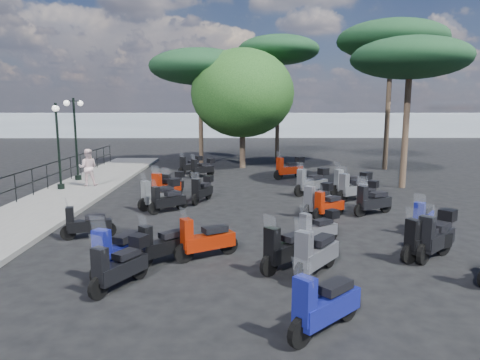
{
  "coord_description": "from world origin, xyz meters",
  "views": [
    {
      "loc": [
        0.46,
        -12.38,
        3.66
      ],
      "look_at": [
        0.63,
        2.22,
        1.2
      ],
      "focal_mm": 32.0,
      "sensor_mm": 36.0,
      "label": 1
    }
  ],
  "objects_px": {
    "scooter_16": "(318,200)",
    "scooter_22": "(367,197)",
    "scooter_15": "(318,229)",
    "pine_0": "(278,51)",
    "pedestrian_far": "(88,167)",
    "scooter_28": "(373,202)",
    "scooter_1": "(120,266)",
    "scooter_18": "(324,306)",
    "scooter_31": "(354,187)",
    "pine_2": "(200,67)",
    "scooter_7": "(205,240)",
    "scooter_9": "(167,201)",
    "scooter_3": "(87,224)",
    "scooter_8": "(163,245)",
    "scooter_13": "(315,254)",
    "lamp_post_2": "(75,134)",
    "scooter_17": "(312,182)",
    "scooter_21": "(328,206)",
    "scooter_5": "(173,185)",
    "scooter_14": "(287,249)",
    "pine_3": "(410,59)",
    "broadleaf_tree": "(243,93)",
    "scooter_32": "(191,165)",
    "scooter_11": "(202,168)",
    "scooter_26": "(436,236)",
    "scooter_30": "(202,190)",
    "scooter_29": "(350,184)",
    "scooter_23": "(289,168)",
    "scooter_27": "(423,218)",
    "pine_1": "(392,40)",
    "scooter_20": "(426,241)",
    "scooter_10": "(165,187)",
    "scooter_2": "(119,252)",
    "scooter_4": "(160,195)",
    "lamp_post_1": "(58,140)"
  },
  "relations": [
    {
      "from": "scooter_16",
      "to": "scooter_22",
      "type": "relative_size",
      "value": 0.97
    },
    {
      "from": "scooter_15",
      "to": "pine_0",
      "type": "xyz_separation_m",
      "value": [
        0.65,
        18.26,
        6.99
      ]
    },
    {
      "from": "pedestrian_far",
      "to": "scooter_28",
      "type": "bearing_deg",
      "value": 148.76
    },
    {
      "from": "scooter_1",
      "to": "scooter_18",
      "type": "relative_size",
      "value": 1.03
    },
    {
      "from": "scooter_31",
      "to": "pine_2",
      "type": "bearing_deg",
      "value": -0.22
    },
    {
      "from": "scooter_7",
      "to": "scooter_22",
      "type": "bearing_deg",
      "value": -77.99
    },
    {
      "from": "scooter_9",
      "to": "scooter_16",
      "type": "distance_m",
      "value": 5.28
    },
    {
      "from": "scooter_3",
      "to": "scooter_8",
      "type": "height_order",
      "value": "scooter_8"
    },
    {
      "from": "scooter_1",
      "to": "scooter_8",
      "type": "xyz_separation_m",
      "value": [
        0.63,
        1.43,
        -0.04
      ]
    },
    {
      "from": "scooter_1",
      "to": "scooter_13",
      "type": "height_order",
      "value": "scooter_13"
    },
    {
      "from": "lamp_post_2",
      "to": "scooter_17",
      "type": "xyz_separation_m",
      "value": [
        11.05,
        -3.15,
        -1.88
      ]
    },
    {
      "from": "scooter_3",
      "to": "scooter_21",
      "type": "xyz_separation_m",
      "value": [
        7.31,
        2.25,
        0.0
      ]
    },
    {
      "from": "scooter_5",
      "to": "scooter_14",
      "type": "xyz_separation_m",
      "value": [
        3.79,
        -8.39,
        -0.0
      ]
    },
    {
      "from": "scooter_13",
      "to": "pine_0",
      "type": "relative_size",
      "value": 0.18
    },
    {
      "from": "scooter_17",
      "to": "pine_3",
      "type": "bearing_deg",
      "value": -102.47
    },
    {
      "from": "broadleaf_tree",
      "to": "scooter_32",
      "type": "bearing_deg",
      "value": -139.43
    },
    {
      "from": "scooter_31",
      "to": "pine_0",
      "type": "height_order",
      "value": "pine_0"
    },
    {
      "from": "scooter_9",
      "to": "pine_3",
      "type": "height_order",
      "value": "pine_3"
    },
    {
      "from": "scooter_15",
      "to": "scooter_32",
      "type": "height_order",
      "value": "scooter_32"
    },
    {
      "from": "scooter_11",
      "to": "scooter_15",
      "type": "distance_m",
      "value": 12.22
    },
    {
      "from": "scooter_7",
      "to": "scooter_15",
      "type": "relative_size",
      "value": 1.18
    },
    {
      "from": "scooter_26",
      "to": "scooter_30",
      "type": "xyz_separation_m",
      "value": [
        -6.23,
        6.43,
        -0.07
      ]
    },
    {
      "from": "pedestrian_far",
      "to": "scooter_29",
      "type": "relative_size",
      "value": 0.92
    },
    {
      "from": "scooter_3",
      "to": "scooter_31",
      "type": "height_order",
      "value": "scooter_31"
    },
    {
      "from": "scooter_5",
      "to": "scooter_30",
      "type": "bearing_deg",
      "value": 159.33
    },
    {
      "from": "scooter_23",
      "to": "scooter_28",
      "type": "height_order",
      "value": "scooter_23"
    },
    {
      "from": "scooter_26",
      "to": "scooter_32",
      "type": "height_order",
      "value": "scooter_26"
    },
    {
      "from": "scooter_16",
      "to": "pine_3",
      "type": "height_order",
      "value": "pine_3"
    },
    {
      "from": "scooter_26",
      "to": "scooter_29",
      "type": "bearing_deg",
      "value": -42.12
    },
    {
      "from": "scooter_27",
      "to": "pine_1",
      "type": "distance_m",
      "value": 15.48
    },
    {
      "from": "scooter_14",
      "to": "scooter_20",
      "type": "height_order",
      "value": "scooter_14"
    },
    {
      "from": "scooter_1",
      "to": "scooter_27",
      "type": "relative_size",
      "value": 1.13
    },
    {
      "from": "scooter_22",
      "to": "pine_2",
      "type": "xyz_separation_m",
      "value": [
        -6.92,
        12.62,
        5.68
      ]
    },
    {
      "from": "scooter_8",
      "to": "scooter_16",
      "type": "distance_m",
      "value": 6.48
    },
    {
      "from": "broadleaf_tree",
      "to": "scooter_27",
      "type": "bearing_deg",
      "value": -69.99
    },
    {
      "from": "scooter_30",
      "to": "scooter_7",
      "type": "bearing_deg",
      "value": 117.1
    },
    {
      "from": "scooter_1",
      "to": "scooter_28",
      "type": "relative_size",
      "value": 0.95
    },
    {
      "from": "scooter_3",
      "to": "scooter_10",
      "type": "bearing_deg",
      "value": -30.79
    },
    {
      "from": "scooter_16",
      "to": "scooter_30",
      "type": "xyz_separation_m",
      "value": [
        -4.14,
        2.14,
        -0.04
      ]
    },
    {
      "from": "scooter_2",
      "to": "scooter_16",
      "type": "distance_m",
      "value": 7.56
    },
    {
      "from": "scooter_13",
      "to": "scooter_27",
      "type": "distance_m",
      "value": 5.1
    },
    {
      "from": "scooter_23",
      "to": "scooter_11",
      "type": "bearing_deg",
      "value": 53.43
    },
    {
      "from": "scooter_3",
      "to": "broadleaf_tree",
      "type": "height_order",
      "value": "broadleaf_tree"
    },
    {
      "from": "lamp_post_2",
      "to": "scooter_22",
      "type": "bearing_deg",
      "value": -2.73
    },
    {
      "from": "scooter_4",
      "to": "scooter_32",
      "type": "xyz_separation_m",
      "value": [
        0.27,
        8.43,
        -0.04
      ]
    },
    {
      "from": "scooter_10",
      "to": "lamp_post_1",
      "type": "bearing_deg",
      "value": 10.16
    },
    {
      "from": "scooter_14",
      "to": "scooter_27",
      "type": "distance_m",
      "value": 5.31
    },
    {
      "from": "scooter_22",
      "to": "scooter_7",
      "type": "bearing_deg",
      "value": 76.83
    },
    {
      "from": "scooter_3",
      "to": "scooter_8",
      "type": "bearing_deg",
      "value": -144.4
    },
    {
      "from": "scooter_7",
      "to": "scooter_23",
      "type": "height_order",
      "value": "scooter_23"
    }
  ]
}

